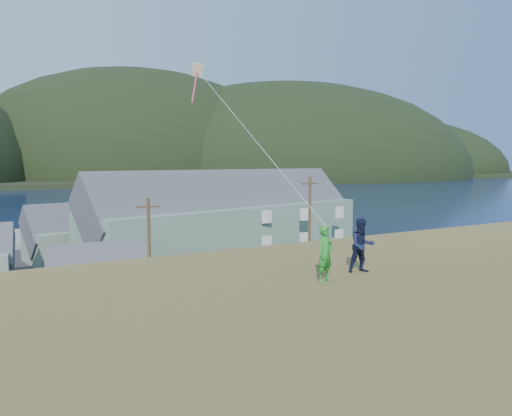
{
  "coord_description": "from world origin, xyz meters",
  "views": [
    {
      "loc": [
        -8.93,
        -29.76,
        10.85
      ],
      "look_at": [
        0.74,
        -11.73,
        8.8
      ],
      "focal_mm": 32.0,
      "sensor_mm": 36.0,
      "label": 1
    }
  ],
  "objects": [
    {
      "name": "grass_strip",
      "position": [
        0.0,
        -2.0,
        0.05
      ],
      "size": [
        110.0,
        8.0,
        0.1
      ],
      "primitive_type": "cube",
      "color": "#4C3D19",
      "rests_on": "ground"
    },
    {
      "name": "kite_flyer_green",
      "position": [
        -0.57,
        -18.67,
        8.06
      ],
      "size": [
        0.72,
        0.57,
        1.73
      ],
      "primitive_type": "imported",
      "rotation": [
        0.0,
        0.0,
        0.29
      ],
      "color": "#248426",
      "rests_on": "hillside"
    },
    {
      "name": "utility_poles",
      "position": [
        -1.25,
        1.5,
        4.68
      ],
      "size": [
        29.37,
        0.24,
        9.57
      ],
      "color": "#47331E",
      "rests_on": "waterfront_lot"
    },
    {
      "name": "kite_flyer_navy",
      "position": [
        1.23,
        -18.27,
        8.1
      ],
      "size": [
        1.03,
        0.9,
        1.8
      ],
      "primitive_type": "imported",
      "rotation": [
        0.0,
        0.0,
        -0.29
      ],
      "color": "#131935",
      "rests_on": "hillside"
    },
    {
      "name": "far_shore",
      "position": [
        0.0,
        330.0,
        1.0
      ],
      "size": [
        900.0,
        320.0,
        2.0
      ],
      "primitive_type": "cube",
      "color": "black",
      "rests_on": "ground"
    },
    {
      "name": "shed_white",
      "position": [
        -3.48,
        5.36,
        2.24
      ],
      "size": [
        7.71,
        5.51,
        5.78
      ],
      "rotation": [
        0.0,
        0.0,
        -0.1
      ],
      "color": "white",
      "rests_on": "waterfront_lot"
    },
    {
      "name": "lodge",
      "position": [
        13.49,
        18.17,
        4.64
      ],
      "size": [
        35.57,
        17.24,
        12.06
      ],
      "rotation": [
        0.0,
        0.0,
        0.23
      ],
      "color": "slate",
      "rests_on": "waterfront_lot"
    },
    {
      "name": "ground",
      "position": [
        0.0,
        0.0,
        0.0
      ],
      "size": [
        900.0,
        900.0,
        0.0
      ],
      "primitive_type": "plane",
      "color": "#0A1638",
      "rests_on": "ground"
    },
    {
      "name": "kite_rig",
      "position": [
        -1.42,
        -10.39,
        14.74
      ],
      "size": [
        1.02,
        4.53,
        10.57
      ],
      "color": "beige",
      "rests_on": "ground"
    },
    {
      "name": "wharf",
      "position": [
        -6.0,
        40.0,
        0.45
      ],
      "size": [
        26.0,
        14.0,
        0.9
      ],
      "primitive_type": "cube",
      "color": "gray",
      "rests_on": "ground"
    },
    {
      "name": "shed_palegreen_far",
      "position": [
        -2.24,
        23.75,
        2.96
      ],
      "size": [
        12.79,
        9.16,
        7.78
      ],
      "rotation": [
        0.0,
        0.0,
        0.25
      ],
      "color": "gray",
      "rests_on": "waterfront_lot"
    },
    {
      "name": "waterfront_lot",
      "position": [
        0.0,
        17.0,
        0.06
      ],
      "size": [
        72.0,
        36.0,
        0.12
      ],
      "primitive_type": "cube",
      "color": "#28282B",
      "rests_on": "ground"
    },
    {
      "name": "parked_cars",
      "position": [
        -9.27,
        20.15,
        0.83
      ],
      "size": [
        25.47,
        13.8,
        1.54
      ],
      "color": "maroon",
      "rests_on": "waterfront_lot"
    },
    {
      "name": "far_hills",
      "position": [
        35.59,
        279.38,
        2.0
      ],
      "size": [
        760.0,
        265.0,
        143.0
      ],
      "color": "black",
      "rests_on": "ground"
    }
  ]
}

